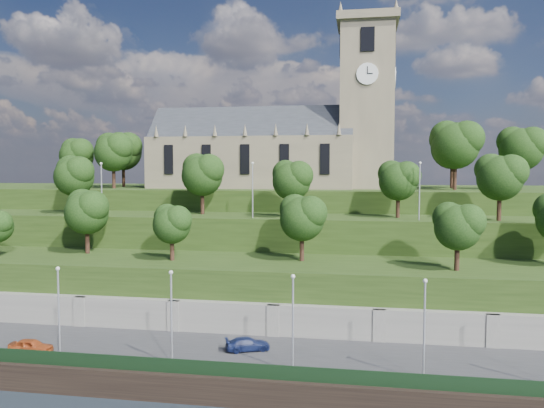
# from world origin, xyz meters

# --- Properties ---
(ground) EXTENTS (320.00, 320.00, 0.00)m
(ground) POSITION_xyz_m (0.00, 0.00, 0.00)
(ground) COLOR black
(ground) RESTS_ON ground
(promenade) EXTENTS (160.00, 12.00, 2.00)m
(promenade) POSITION_xyz_m (0.00, 6.00, 1.00)
(promenade) COLOR #2D2D30
(promenade) RESTS_ON ground
(quay_wall) EXTENTS (160.00, 0.50, 2.20)m
(quay_wall) POSITION_xyz_m (0.00, -0.05, 1.10)
(quay_wall) COLOR black
(quay_wall) RESTS_ON ground
(fence) EXTENTS (160.00, 0.10, 1.20)m
(fence) POSITION_xyz_m (0.00, 0.60, 2.60)
(fence) COLOR black
(fence) RESTS_ON promenade
(retaining_wall) EXTENTS (160.00, 2.10, 5.00)m
(retaining_wall) POSITION_xyz_m (0.00, 11.97, 2.50)
(retaining_wall) COLOR slate
(retaining_wall) RESTS_ON ground
(embankment_lower) EXTENTS (160.00, 12.00, 8.00)m
(embankment_lower) POSITION_xyz_m (0.00, 18.00, 4.00)
(embankment_lower) COLOR #203411
(embankment_lower) RESTS_ON ground
(embankment_upper) EXTENTS (160.00, 10.00, 12.00)m
(embankment_upper) POSITION_xyz_m (0.00, 29.00, 6.00)
(embankment_upper) COLOR #203411
(embankment_upper) RESTS_ON ground
(hilltop) EXTENTS (160.00, 32.00, 15.00)m
(hilltop) POSITION_xyz_m (0.00, 50.00, 7.50)
(hilltop) COLOR #203411
(hilltop) RESTS_ON ground
(church) EXTENTS (38.60, 12.35, 27.60)m
(church) POSITION_xyz_m (0.79, 45.98, 22.52)
(church) COLOR #6B604B
(church) RESTS_ON hilltop
(trees_lower) EXTENTS (66.24, 8.84, 7.68)m
(trees_lower) POSITION_xyz_m (5.03, 18.50, 12.82)
(trees_lower) COLOR black
(trees_lower) RESTS_ON embankment_lower
(trees_upper) EXTENTS (59.92, 8.36, 8.16)m
(trees_upper) POSITION_xyz_m (2.67, 28.27, 17.24)
(trees_upper) COLOR black
(trees_upper) RESTS_ON embankment_upper
(trees_hilltop) EXTENTS (75.09, 16.33, 10.11)m
(trees_hilltop) POSITION_xyz_m (5.63, 44.76, 21.44)
(trees_hilltop) COLOR black
(trees_hilltop) RESTS_ON hilltop
(lamp_posts_promenade) EXTENTS (60.36, 0.36, 7.81)m
(lamp_posts_promenade) POSITION_xyz_m (-2.00, 2.50, 6.51)
(lamp_posts_promenade) COLOR #B2B2B7
(lamp_posts_promenade) RESTS_ON promenade
(lamp_posts_upper) EXTENTS (40.36, 0.36, 6.91)m
(lamp_posts_upper) POSITION_xyz_m (0.00, 26.00, 16.05)
(lamp_posts_upper) COLOR #B2B2B7
(lamp_posts_upper) RESTS_ON embankment_upper
(car_left) EXTENTS (3.84, 1.76, 1.28)m
(car_left) POSITION_xyz_m (-14.99, 2.91, 2.64)
(car_left) COLOR #A2411B
(car_left) RESTS_ON promenade
(car_right) EXTENTS (4.26, 2.97, 1.15)m
(car_right) POSITION_xyz_m (3.44, 6.79, 2.57)
(car_right) COLOR #16204D
(car_right) RESTS_ON promenade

